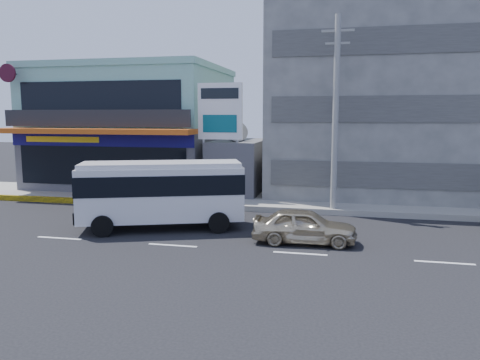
% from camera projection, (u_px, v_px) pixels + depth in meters
% --- Properties ---
extents(ground, '(120.00, 120.00, 0.00)m').
position_uv_depth(ground, '(173.00, 245.00, 18.38)').
color(ground, black).
rests_on(ground, ground).
extents(sidewalk, '(70.00, 5.00, 0.30)m').
position_uv_depth(sidewalk, '(316.00, 203.00, 26.46)').
color(sidewalk, gray).
rests_on(sidewalk, ground).
extents(shop_building, '(12.40, 11.70, 8.00)m').
position_uv_depth(shop_building, '(135.00, 131.00, 33.03)').
color(shop_building, '#414045').
rests_on(shop_building, ground).
extents(concrete_building, '(16.00, 12.00, 14.00)m').
position_uv_depth(concrete_building, '(403.00, 85.00, 29.75)').
color(concrete_building, gray).
rests_on(concrete_building, ground).
extents(gap_structure, '(3.00, 6.00, 3.50)m').
position_uv_depth(gap_structure, '(239.00, 168.00, 29.74)').
color(gap_structure, '#414045').
rests_on(gap_structure, ground).
extents(satellite_dish, '(1.50, 1.50, 0.15)m').
position_uv_depth(satellite_dish, '(236.00, 140.00, 28.52)').
color(satellite_dish, slate).
rests_on(satellite_dish, gap_structure).
extents(billboard, '(2.60, 0.18, 6.90)m').
position_uv_depth(billboard, '(220.00, 118.00, 26.70)').
color(billboard, gray).
rests_on(billboard, ground).
extents(utility_pole_near, '(1.60, 0.30, 10.00)m').
position_uv_depth(utility_pole_near, '(336.00, 114.00, 23.53)').
color(utility_pole_near, '#999993').
rests_on(utility_pole_near, ground).
extents(minibus, '(7.56, 4.65, 3.02)m').
position_uv_depth(minibus, '(162.00, 189.00, 20.86)').
color(minibus, silver).
rests_on(minibus, ground).
extents(sedan, '(4.19, 1.83, 1.41)m').
position_uv_depth(sedan, '(304.00, 226.00, 18.65)').
color(sedan, beige).
rests_on(sedan, ground).
extents(motorcycle_rider, '(1.82, 0.92, 2.22)m').
position_uv_depth(motorcycle_rider, '(139.00, 199.00, 24.54)').
color(motorcycle_rider, '#4D0B10').
rests_on(motorcycle_rider, ground).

